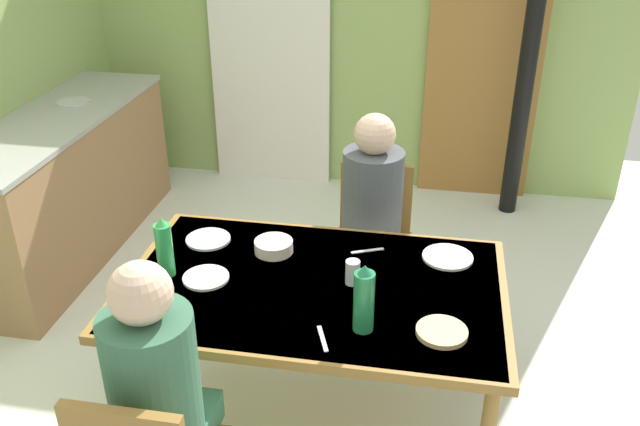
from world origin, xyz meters
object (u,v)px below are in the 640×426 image
Objects in this scene: water_bottle_green_near at (164,248)px; water_bottle_green_far at (364,300)px; person_far_diner at (372,200)px; serving_bowl_center at (274,246)px; dining_table at (314,296)px; person_near_diner at (155,377)px; kitchen_counter at (63,185)px; chair_far_diner at (373,236)px.

water_bottle_green_far reaches higher than water_bottle_green_near.
person_far_diner is 4.53× the size of serving_bowl_center.
dining_table is 0.81m from person_near_diner.
person_near_diner is at bearing -53.22° from kitchen_counter.
water_bottle_green_far is at bearing -14.88° from water_bottle_green_near.
person_near_diner reaches higher than water_bottle_green_far.
person_near_diner is at bearing -71.40° from water_bottle_green_near.
kitchen_counter is 2.22× the size of chair_far_diner.
dining_table is 2.03× the size of person_far_diner.
water_bottle_green_near is at bearing -147.11° from serving_bowl_center.
kitchen_counter reaches higher than serving_bowl_center.
person_near_diner is 0.71m from water_bottle_green_near.
water_bottle_green_far reaches higher than serving_bowl_center.
kitchen_counter is at bearing 133.97° from water_bottle_green_near.
person_near_diner is 0.77m from water_bottle_green_far.
person_far_diner is (2.00, -0.53, 0.33)m from kitchen_counter.
kitchen_counter is 2.04m from chair_far_diner.
dining_table is 5.64× the size of water_bottle_green_far.
kitchen_counter is 2.44m from person_near_diner.
serving_bowl_center is (-0.22, 0.22, 0.09)m from dining_table.
water_bottle_green_near is 1.58× the size of serving_bowl_center.
chair_far_diner is (2.00, -0.39, 0.05)m from kitchen_counter.
kitchen_counter is at bearing 147.99° from serving_bowl_center.
person_near_diner reaches higher than dining_table.
person_near_diner reaches higher than chair_far_diner.
dining_table is 0.87m from chair_far_diner.
chair_far_diner is at bearing 48.47° from water_bottle_green_near.
kitchen_counter is 6.98× the size of water_bottle_green_far.
chair_far_diner is 1.22m from water_bottle_green_near.
person_far_diner is 2.78× the size of water_bottle_green_far.
person_far_diner reaches higher than serving_bowl_center.
person_far_diner is at bearing 43.64° from water_bottle_green_near.
person_near_diner reaches higher than kitchen_counter.
dining_table is at bearing 3.35° from water_bottle_green_near.
water_bottle_green_far reaches higher than dining_table.
water_bottle_green_near reaches higher than serving_bowl_center.
dining_table is 0.73m from person_far_diner.
dining_table is 1.79× the size of chair_far_diner.
water_bottle_green_near is 0.88m from water_bottle_green_far.
kitchen_counter is at bearing -11.03° from chair_far_diner.
water_bottle_green_near is (-0.78, -0.74, 0.07)m from person_far_diner.
chair_far_diner is at bearing 58.46° from serving_bowl_center.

